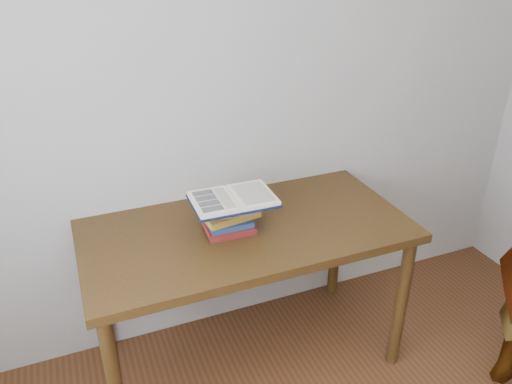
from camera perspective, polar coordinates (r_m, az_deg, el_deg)
name	(u,v)px	position (r m, az deg, el deg)	size (l,w,h in m)	color
desk	(247,245)	(2.34, -1.03, -6.03)	(1.49, 0.74, 0.80)	#3F2B0F
book_stack	(229,215)	(2.23, -3.14, -2.63)	(0.27, 0.20, 0.15)	maroon
open_book	(233,199)	(2.18, -2.63, -0.81)	(0.37, 0.26, 0.03)	black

